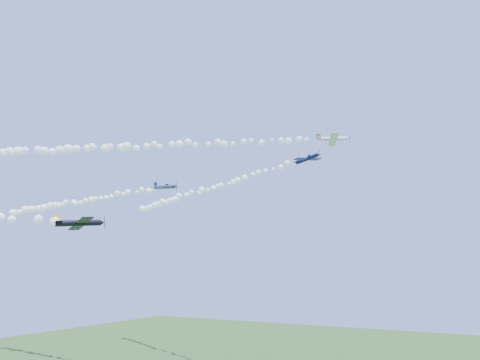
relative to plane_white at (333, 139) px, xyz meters
The scene contains 7 objects.
plane_white is the anchor object (origin of this frame).
smoke_trail_white 40.69m from the plane_white, 157.66° to the right, with size 71.32×30.93×3.14m, color white, non-canonical shape.
plane_navy 7.29m from the plane_white, 155.46° to the right, with size 7.04×7.43×2.04m.
smoke_trail_navy 48.18m from the plane_white, 161.14° to the left, with size 76.56×35.60×2.83m, color white, non-canonical shape.
plane_grey 40.94m from the plane_white, 166.93° to the right, with size 7.57×7.84×2.87m.
smoke_trail_grey 75.29m from the plane_white, behind, with size 66.58×8.53×3.36m, color white, non-canonical shape.
plane_black 54.74m from the plane_white, 126.49° to the right, with size 8.16×7.78×2.28m.
Camera 1 is at (40.43, -80.65, 26.06)m, focal length 30.00 mm.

